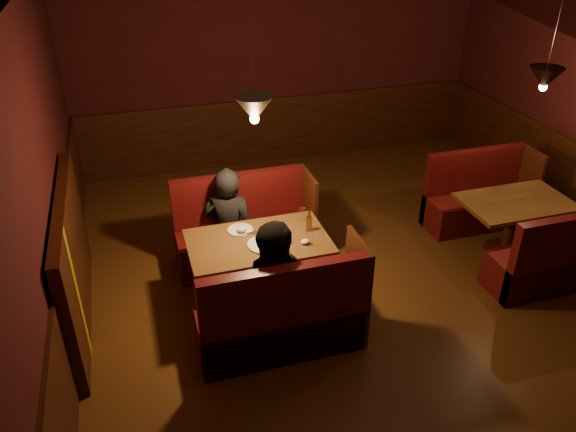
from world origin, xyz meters
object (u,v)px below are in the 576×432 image
object	(u,v)px
second_bench_far	(477,201)
second_bench_near	(555,263)
main_bench_near	(284,323)
main_table	(260,254)
main_bench_far	(245,235)
diner_a	(228,205)
second_table	(514,214)
diner_b	(279,273)

from	to	relation	value
second_bench_far	second_bench_near	distance (m)	1.43
second_bench_far	main_bench_near	bearing A→B (deg)	-152.61
main_table	main_bench_far	world-z (taller)	main_bench_far
main_bench_near	second_bench_near	world-z (taller)	main_bench_near
second_bench_near	diner_a	size ratio (longest dim) A/B	0.86
main_bench_far	second_table	distance (m)	3.03
diner_a	main_bench_far	bearing A→B (deg)	-136.47
main_bench_far	second_table	bearing A→B (deg)	-13.80
second_table	diner_a	bearing A→B (deg)	168.26
main_table	second_table	size ratio (longest dim) A/B	1.14
main_bench_far	second_bench_far	distance (m)	2.97
second_bench_far	second_bench_near	size ratio (longest dim) A/B	1.00
main_bench_near	second_bench_near	xyz separation A→B (m)	(2.97, 0.11, -0.02)
second_table	diner_a	xyz separation A→B (m)	(-3.12, 0.65, 0.27)
second_bench_near	diner_b	size ratio (longest dim) A/B	0.82
second_bench_far	diner_b	distance (m)	3.35
second_table	second_bench_near	bearing A→B (deg)	-87.80
second_bench_near	second_bench_far	bearing A→B (deg)	90.00
second_bench_near	diner_a	bearing A→B (deg)	156.59
main_table	main_bench_far	size ratio (longest dim) A/B	0.91
diner_b	main_bench_far	bearing A→B (deg)	102.57
second_bench_far	diner_b	xyz separation A→B (m)	(-2.98, -1.44, 0.51)
main_bench_near	diner_b	size ratio (longest dim) A/B	0.92
diner_a	diner_b	bearing A→B (deg)	119.11
main_bench_near	main_table	bearing A→B (deg)	91.24
main_table	second_bench_near	size ratio (longest dim) A/B	1.03
main_bench_near	second_bench_near	bearing A→B (deg)	2.06
main_table	main_bench_far	xyz separation A→B (m)	(0.02, 0.77, -0.24)
main_bench_far	diner_a	distance (m)	0.49
second_bench_far	diner_a	bearing A→B (deg)	-178.80
main_table	diner_a	world-z (taller)	diner_a
second_table	diner_b	bearing A→B (deg)	-166.15
second_table	diner_a	world-z (taller)	diner_a
main_table	second_table	xyz separation A→B (m)	(2.96, 0.05, -0.06)
main_bench_near	diner_a	xyz separation A→B (m)	(-0.18, 1.47, 0.45)
second_bench_near	diner_b	world-z (taller)	diner_b
second_table	second_bench_far	size ratio (longest dim) A/B	0.90
second_table	second_bench_near	distance (m)	0.74
diner_b	diner_a	bearing A→B (deg)	110.18
main_bench_far	main_bench_near	xyz separation A→B (m)	(0.00, -1.54, 0.00)
main_bench_near	diner_a	world-z (taller)	diner_a
second_table	second_bench_far	world-z (taller)	second_bench_far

